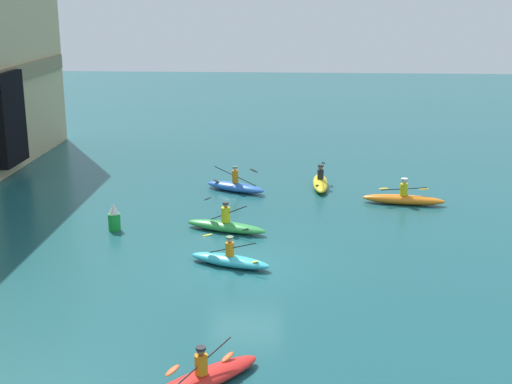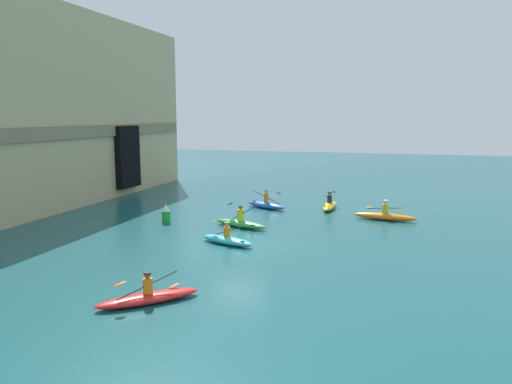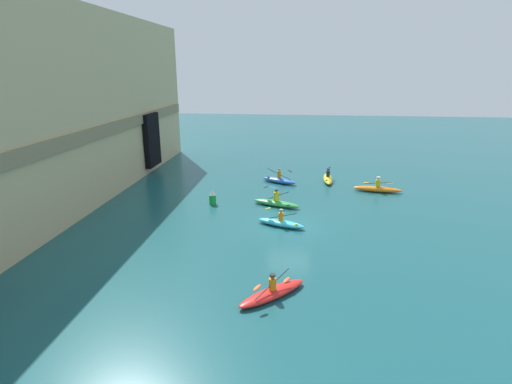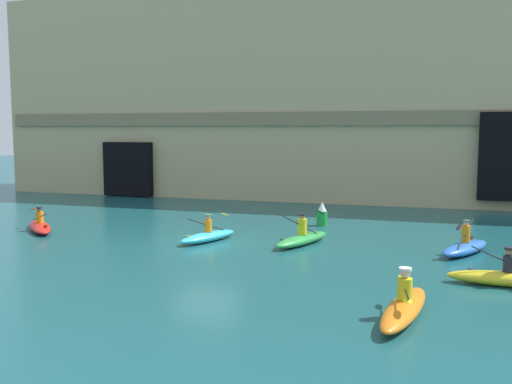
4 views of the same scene
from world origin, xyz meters
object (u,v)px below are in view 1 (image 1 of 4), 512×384
Objects in this scene: kayak_blue at (235,186)px; kayak_cyan at (230,260)px; kayak_yellow at (320,182)px; marker_buoy at (114,218)px; kayak_red at (202,379)px; kayak_orange at (403,199)px; kayak_green at (226,225)px.

kayak_cyan is at bearing 120.24° from kayak_blue.
marker_buoy is (-6.88, 8.27, 0.27)m from kayak_yellow.
kayak_red is 18.44m from kayak_yellow.
marker_buoy is (11.26, 4.99, 0.30)m from kayak_red.
kayak_red is 0.81× the size of kayak_orange.
marker_buoy is at bearing 129.56° from kayak_yellow.
kayak_cyan is 0.82× the size of kayak_orange.
marker_buoy reaches higher than kayak_red.
kayak_green is 7.79m from kayak_yellow.
kayak_blue is at bearing -65.70° from kayak_cyan.
marker_buoy is at bearing -151.64° from kayak_orange.
kayak_blue reaches higher than kayak_cyan.
marker_buoy is at bearing 20.50° from kayak_green.
kayak_cyan is at bearing -123.24° from kayak_orange.
kayak_cyan is 6.04m from marker_buoy.
kayak_cyan is 9.45m from kayak_blue.
kayak_blue is 7.79m from kayak_orange.
kayak_red is 12.32m from marker_buoy.
kayak_blue is 17.20m from kayak_red.
kayak_yellow is at bearing -140.41° from kayak_blue.
kayak_blue is at bearing 103.19° from kayak_yellow.
kayak_green is (-5.81, -0.15, 0.00)m from kayak_blue.
kayak_red is 0.91× the size of kayak_yellow.
kayak_blue is 7.30m from marker_buoy.
kayak_orange reaches higher than marker_buoy.
kayak_yellow is (18.14, -3.28, 0.04)m from kayak_red.
kayak_green is at bearing -88.46° from marker_buoy.
kayak_cyan is 2.76× the size of marker_buoy.
kayak_orange reaches higher than kayak_red.
kayak_yellow is 0.89× the size of kayak_orange.
kayak_green reaches higher than marker_buoy.
kayak_blue is 0.95× the size of kayak_yellow.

